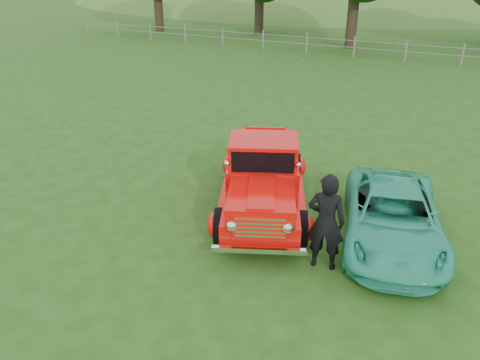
% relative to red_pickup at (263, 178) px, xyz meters
% --- Properties ---
extents(ground, '(140.00, 140.00, 0.00)m').
position_rel_red_pickup_xyz_m(ground, '(0.26, -2.09, -0.80)').
color(ground, '#244712').
rests_on(ground, ground).
extents(distant_hills, '(116.00, 60.00, 18.00)m').
position_rel_red_pickup_xyz_m(distant_hills, '(-3.83, 57.37, -5.34)').
color(distant_hills, '#3D6726').
rests_on(distant_hills, ground).
extents(fence_line, '(48.00, 0.12, 1.20)m').
position_rel_red_pickup_xyz_m(fence_line, '(0.26, 19.91, -0.19)').
color(fence_line, slate).
rests_on(fence_line, ground).
extents(red_pickup, '(3.55, 5.27, 1.78)m').
position_rel_red_pickup_xyz_m(red_pickup, '(0.00, 0.00, 0.00)').
color(red_pickup, black).
rests_on(red_pickup, ground).
extents(teal_sedan, '(2.85, 4.49, 1.16)m').
position_rel_red_pickup_xyz_m(teal_sedan, '(2.98, -0.12, -0.22)').
color(teal_sedan, '#2CB18B').
rests_on(teal_sedan, ground).
extents(man, '(0.76, 0.56, 1.94)m').
position_rel_red_pickup_xyz_m(man, '(1.98, -1.60, 0.18)').
color(man, black).
rests_on(man, ground).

